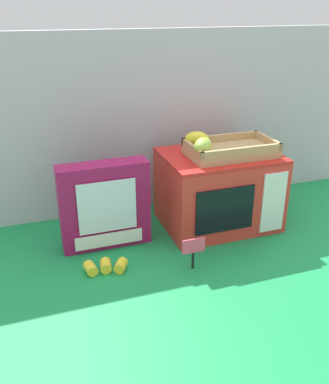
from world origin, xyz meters
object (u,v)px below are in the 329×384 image
Objects in this scene: price_sign at (193,249)px; food_groups_crate at (224,149)px; toy_microwave at (219,190)px; loose_toy_banana at (106,266)px; cookie_set_box at (105,206)px.

food_groups_crate is at bearing 48.47° from price_sign.
toy_microwave is 0.31m from price_sign.
food_groups_crate is (-0.00, -0.02, 0.15)m from toy_microwave.
price_sign reaches higher than loose_toy_banana.
loose_toy_banana is at bearing -103.59° from cookie_set_box.
cookie_set_box is 0.31m from price_sign.
toy_microwave is at bearing 89.23° from food_groups_crate.
loose_toy_banana is (-0.44, -0.15, -0.27)m from food_groups_crate.
cookie_set_box is 0.20m from loose_toy_banana.
food_groups_crate is at bearing 18.48° from loose_toy_banana.
food_groups_crate reaches higher than price_sign.
cookie_set_box is at bearing 76.41° from loose_toy_banana.
cookie_set_box is 2.15× the size of loose_toy_banana.
price_sign is at bearing -15.80° from loose_toy_banana.
price_sign is at bearing -131.53° from food_groups_crate.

